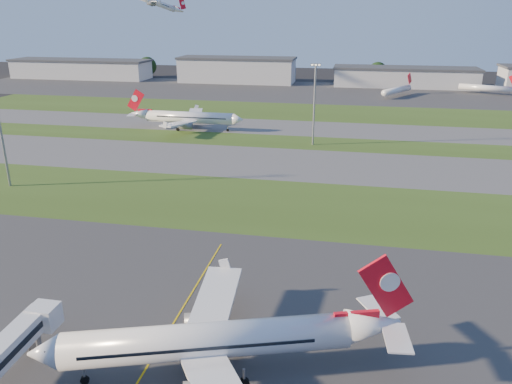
% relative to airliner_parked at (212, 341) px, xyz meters
% --- Properties ---
extents(ground, '(700.00, 700.00, 0.00)m').
position_rel_airliner_parked_xyz_m(ground, '(-13.09, 4.11, -4.51)').
color(ground, black).
rests_on(ground, ground).
extents(apron_near, '(300.00, 70.00, 0.01)m').
position_rel_airliner_parked_xyz_m(apron_near, '(-13.09, 4.11, -4.51)').
color(apron_near, '#333335').
rests_on(apron_near, ground).
extents(grass_strip_a, '(300.00, 34.00, 0.01)m').
position_rel_airliner_parked_xyz_m(grass_strip_a, '(-13.09, 56.11, -4.51)').
color(grass_strip_a, '#344C19').
rests_on(grass_strip_a, ground).
extents(taxiway_a, '(300.00, 32.00, 0.01)m').
position_rel_airliner_parked_xyz_m(taxiway_a, '(-13.09, 89.11, -4.51)').
color(taxiway_a, '#515154').
rests_on(taxiway_a, ground).
extents(grass_strip_b, '(300.00, 18.00, 0.01)m').
position_rel_airliner_parked_xyz_m(grass_strip_b, '(-13.09, 114.11, -4.51)').
color(grass_strip_b, '#344C19').
rests_on(grass_strip_b, ground).
extents(taxiway_b, '(300.00, 26.00, 0.01)m').
position_rel_airliner_parked_xyz_m(taxiway_b, '(-13.09, 136.11, -4.51)').
color(taxiway_b, '#515154').
rests_on(taxiway_b, ground).
extents(grass_strip_c, '(300.00, 40.00, 0.01)m').
position_rel_airliner_parked_xyz_m(grass_strip_c, '(-13.09, 169.11, -4.51)').
color(grass_strip_c, '#344C19').
rests_on(grass_strip_c, ground).
extents(apron_far, '(400.00, 80.00, 0.01)m').
position_rel_airliner_parked_xyz_m(apron_far, '(-13.09, 229.11, -4.51)').
color(apron_far, '#333335').
rests_on(apron_far, ground).
extents(yellow_line, '(0.25, 60.00, 0.02)m').
position_rel_airliner_parked_xyz_m(yellow_line, '(-8.09, 4.11, -4.51)').
color(yellow_line, gold).
rests_on(yellow_line, ground).
extents(airliner_parked, '(39.76, 33.54, 12.85)m').
position_rel_airliner_parked_xyz_m(airliner_parked, '(0.00, 0.00, 0.00)').
color(airliner_parked, white).
rests_on(airliner_parked, ground).
extents(airliner_taxiing, '(40.68, 34.54, 12.70)m').
position_rel_airliner_parked_xyz_m(airliner_taxiing, '(-44.64, 125.54, -0.05)').
color(airliner_taxiing, white).
rests_on(airliner_taxiing, ground).
extents(airliner_departing, '(26.71, 22.95, 9.28)m').
position_rel_airliner_parked_xyz_m(airliner_departing, '(-92.84, 217.04, 41.60)').
color(airliner_departing, white).
extents(mini_jet_near, '(16.48, 25.26, 9.48)m').
position_rel_airliner_parked_xyz_m(mini_jet_near, '(35.30, 220.38, -1.23)').
color(mini_jet_near, white).
rests_on(mini_jet_near, ground).
extents(mini_jet_far, '(27.36, 12.19, 9.48)m').
position_rel_airliner_parked_xyz_m(mini_jet_far, '(81.60, 237.83, -1.23)').
color(mini_jet_far, white).
rests_on(mini_jet_far, ground).
extents(light_mast_west, '(3.20, 0.70, 25.80)m').
position_rel_airliner_parked_xyz_m(light_mast_west, '(-68.09, 56.11, 10.30)').
color(light_mast_west, gray).
rests_on(light_mast_west, ground).
extents(light_mast_centre, '(3.20, 0.70, 25.80)m').
position_rel_airliner_parked_xyz_m(light_mast_centre, '(1.91, 112.11, 10.30)').
color(light_mast_centre, gray).
rests_on(light_mast_centre, ground).
extents(hangar_far_west, '(91.80, 23.00, 12.20)m').
position_rel_airliner_parked_xyz_m(hangar_far_west, '(-163.09, 259.11, 1.62)').
color(hangar_far_west, '#A9ABB1').
rests_on(hangar_far_west, ground).
extents(hangar_west, '(71.40, 23.00, 15.20)m').
position_rel_airliner_parked_xyz_m(hangar_west, '(-58.09, 259.11, 3.13)').
color(hangar_west, '#A9ABB1').
rests_on(hangar_west, ground).
extents(hangar_east, '(81.60, 23.00, 11.20)m').
position_rel_airliner_parked_xyz_m(hangar_east, '(41.91, 259.11, 1.12)').
color(hangar_east, '#A9ABB1').
rests_on(hangar_east, ground).
extents(tree_far_west, '(11.00, 11.00, 12.00)m').
position_rel_airliner_parked_xyz_m(tree_far_west, '(-203.09, 272.11, 1.98)').
color(tree_far_west, black).
rests_on(tree_far_west, ground).
extents(tree_west, '(12.10, 12.10, 13.20)m').
position_rel_airliner_parked_xyz_m(tree_west, '(-123.09, 274.11, 2.63)').
color(tree_west, black).
rests_on(tree_west, ground).
extents(tree_mid_west, '(9.90, 9.90, 10.80)m').
position_rel_airliner_parked_xyz_m(tree_mid_west, '(-33.09, 270.11, 1.32)').
color(tree_mid_west, black).
rests_on(tree_mid_west, ground).
extents(tree_mid_east, '(11.55, 11.55, 12.60)m').
position_rel_airliner_parked_xyz_m(tree_mid_east, '(26.91, 273.11, 2.30)').
color(tree_mid_east, black).
rests_on(tree_mid_east, ground).
extents(tree_east, '(10.45, 10.45, 11.40)m').
position_rel_airliner_parked_xyz_m(tree_east, '(101.91, 271.11, 1.65)').
color(tree_east, black).
rests_on(tree_east, ground).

